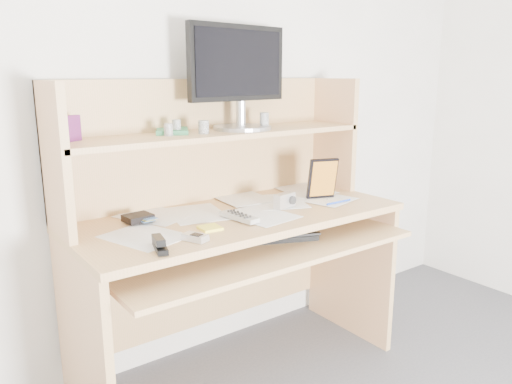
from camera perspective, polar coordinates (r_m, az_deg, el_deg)
back_wall at (r=2.29m, az=-6.61°, el=11.48°), size 3.60×0.04×2.50m
desk at (r=2.18m, az=-3.09°, el=-3.39°), size 1.40×0.70×1.30m
paper_clutter at (r=2.10m, az=-1.90°, el=-2.37°), size 1.32×0.54×0.01m
keyboard at (r=2.09m, az=0.95°, el=-4.98°), size 0.46×0.31×0.03m
tv_remote at (r=1.99m, az=-1.93°, el=-2.86°), size 0.08×0.19×0.02m
flip_phone at (r=1.76m, az=-6.98°, el=-5.03°), size 0.08×0.10×0.02m
stapler at (r=1.69m, az=-10.93°, el=-5.72°), size 0.07×0.14×0.04m
wallet at (r=2.02m, az=-13.35°, el=-2.89°), size 0.11×0.10×0.03m
sticky_note_pad at (r=1.89m, az=-5.28°, el=-4.12°), size 0.08×0.08×0.01m
digital_camera at (r=2.17m, az=3.27°, el=-0.95°), size 0.11×0.06×0.06m
game_case at (r=2.32m, az=7.60°, el=1.54°), size 0.13×0.06×0.19m
blue_pen at (r=2.27m, az=9.43°, el=-1.13°), size 0.15×0.01×0.01m
card_box at (r=1.95m, az=-20.29°, el=6.84°), size 0.07×0.05×0.09m
shelf_book at (r=2.12m, az=-9.55°, el=6.90°), size 0.20×0.22×0.02m
chip_stack_a at (r=2.02m, az=-9.97°, el=7.02°), size 0.04×0.04×0.05m
chip_stack_b at (r=2.08m, az=-9.06°, el=7.37°), size 0.05×0.05×0.06m
chip_stack_c at (r=2.07m, az=-6.01°, el=7.39°), size 0.05×0.05×0.05m
chip_stack_d at (r=2.25m, az=0.96°, el=8.16°), size 0.05×0.05×0.07m
monitor at (r=2.24m, az=-1.99°, el=13.30°), size 0.52×0.26×0.45m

